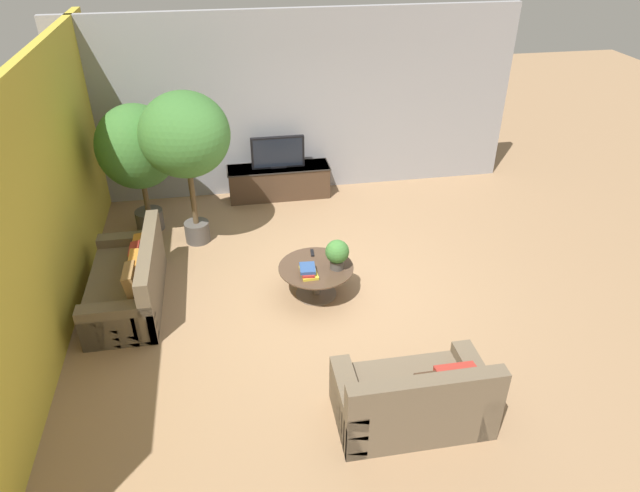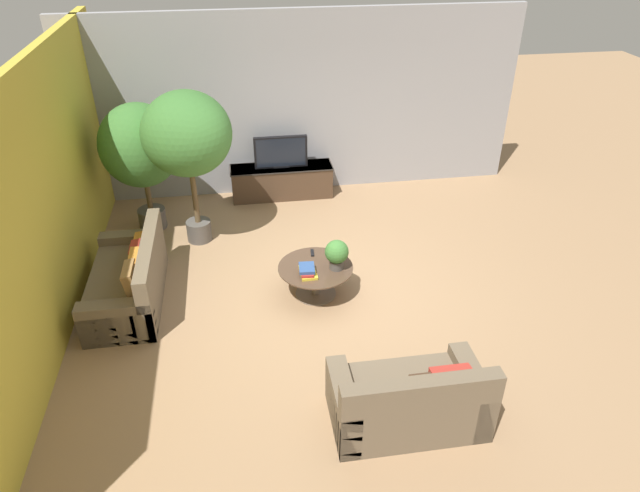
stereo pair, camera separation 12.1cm
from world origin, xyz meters
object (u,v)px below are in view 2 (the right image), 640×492
at_px(couch_near_entry, 409,401).
at_px(potted_palm_corner, 187,136).
at_px(potted_plant_tabletop, 337,253).
at_px(television, 281,152).
at_px(coffee_table, 316,275).
at_px(potted_palm_tall, 140,148).
at_px(media_console, 282,181).
at_px(couch_by_wall, 130,281).

xyz_separation_m(couch_near_entry, potted_palm_corner, (-2.11, 3.89, 1.35)).
relative_size(couch_near_entry, potted_plant_tabletop, 3.74).
height_order(television, coffee_table, television).
relative_size(potted_palm_tall, potted_palm_corner, 0.87).
distance_m(potted_palm_tall, potted_palm_corner, 0.94).
distance_m(media_console, potted_plant_tabletop, 3.04).
relative_size(media_console, couch_by_wall, 0.97).
height_order(couch_near_entry, potted_palm_tall, potted_palm_tall).
bearing_deg(coffee_table, potted_palm_tall, 136.39).
bearing_deg(coffee_table, media_console, 92.93).
bearing_deg(television, potted_plant_tabletop, -82.25).
height_order(media_console, coffee_table, media_console).
bearing_deg(couch_by_wall, potted_plant_tabletop, 83.31).
xyz_separation_m(media_console, coffee_table, (0.15, -2.92, 0.01)).
distance_m(television, potted_palm_corner, 2.05).
bearing_deg(couch_by_wall, coffee_table, 84.25).
bearing_deg(coffee_table, potted_plant_tabletop, -15.05).
height_order(media_console, couch_by_wall, couch_by_wall).
bearing_deg(media_console, coffee_table, -87.07).
height_order(couch_by_wall, potted_palm_corner, potted_palm_corner).
xyz_separation_m(television, potted_plant_tabletop, (0.41, -2.99, -0.16)).
height_order(coffee_table, couch_by_wall, couch_by_wall).
bearing_deg(couch_near_entry, potted_palm_corner, -61.57).
xyz_separation_m(media_console, potted_plant_tabletop, (0.41, -2.99, 0.37)).
relative_size(potted_palm_tall, potted_plant_tabletop, 5.00).
bearing_deg(television, potted_palm_corner, -137.19).
bearing_deg(potted_plant_tabletop, television, 97.75).
bearing_deg(potted_plant_tabletop, couch_by_wall, 173.31).
height_order(television, potted_palm_tall, potted_palm_tall).
bearing_deg(potted_palm_corner, potted_plant_tabletop, -43.90).
bearing_deg(potted_plant_tabletop, potted_palm_tall, 138.57).
height_order(television, couch_by_wall, television).
relative_size(television, potted_plant_tabletop, 2.24).
distance_m(couch_by_wall, potted_plant_tabletop, 2.64).
bearing_deg(potted_palm_tall, television, 20.16).
bearing_deg(potted_plant_tabletop, couch_near_entry, -81.58).
relative_size(couch_near_entry, potted_palm_corner, 0.65).
height_order(media_console, potted_plant_tabletop, potted_plant_tabletop).
bearing_deg(television, media_console, 90.00).
xyz_separation_m(couch_by_wall, potted_palm_tall, (0.08, 1.91, 1.03)).
relative_size(media_console, potted_plant_tabletop, 4.37).
distance_m(couch_by_wall, potted_palm_tall, 2.17).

